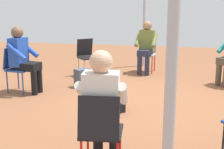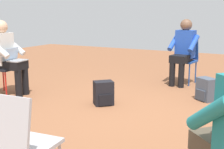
{
  "view_description": "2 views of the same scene",
  "coord_description": "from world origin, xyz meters",
  "px_view_note": "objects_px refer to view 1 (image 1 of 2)",
  "views": [
    {
      "loc": [
        -0.63,
        5.14,
        1.67
      ],
      "look_at": [
        0.4,
        0.27,
        0.51
      ],
      "focal_mm": 50.0,
      "sensor_mm": 36.0,
      "label": 1
    },
    {
      "loc": [
        -3.66,
        -1.62,
        1.38
      ],
      "look_at": [
        -0.02,
        0.3,
        0.54
      ],
      "focal_mm": 50.0,
      "sensor_mm": 36.0,
      "label": 2
    }
  ],
  "objects_px": {
    "chair_south": "(147,52)",
    "person_in_blue": "(23,56)",
    "chair_east": "(16,66)",
    "backpack_near_laptop_user": "(115,101)",
    "person_in_olive": "(146,44)",
    "chair_north": "(100,129)",
    "person_with_laptop": "(103,104)",
    "backpack_by_empty_chair": "(82,79)",
    "chair_southeast": "(87,55)"
  },
  "relations": [
    {
      "from": "chair_south",
      "to": "person_in_blue",
      "type": "height_order",
      "value": "person_in_blue"
    },
    {
      "from": "chair_east",
      "to": "backpack_near_laptop_user",
      "type": "distance_m",
      "value": 2.19
    },
    {
      "from": "backpack_near_laptop_user",
      "to": "person_in_olive",
      "type": "bearing_deg",
      "value": -93.6
    },
    {
      "from": "chair_north",
      "to": "chair_east",
      "type": "xyz_separation_m",
      "value": [
        2.28,
        -2.57,
        0.0
      ]
    },
    {
      "from": "person_with_laptop",
      "to": "backpack_near_laptop_user",
      "type": "distance_m",
      "value": 1.8
    },
    {
      "from": "backpack_by_empty_chair",
      "to": "backpack_near_laptop_user",
      "type": "bearing_deg",
      "value": 125.79
    },
    {
      "from": "person_in_blue",
      "to": "person_with_laptop",
      "type": "bearing_deg",
      "value": 48.34
    },
    {
      "from": "person_in_olive",
      "to": "backpack_near_laptop_user",
      "type": "relative_size",
      "value": 3.44
    },
    {
      "from": "person_in_olive",
      "to": "chair_south",
      "type": "bearing_deg",
      "value": -90.0
    },
    {
      "from": "person_in_blue",
      "to": "chair_north",
      "type": "bearing_deg",
      "value": 46.65
    },
    {
      "from": "chair_southeast",
      "to": "person_in_olive",
      "type": "distance_m",
      "value": 1.43
    },
    {
      "from": "chair_southeast",
      "to": "person_in_blue",
      "type": "height_order",
      "value": "person_in_blue"
    },
    {
      "from": "chair_southeast",
      "to": "chair_east",
      "type": "relative_size",
      "value": 1.0
    },
    {
      "from": "chair_east",
      "to": "backpack_by_empty_chair",
      "type": "height_order",
      "value": "chair_east"
    },
    {
      "from": "chair_southeast",
      "to": "person_with_laptop",
      "type": "bearing_deg",
      "value": 68.53
    },
    {
      "from": "person_with_laptop",
      "to": "person_in_olive",
      "type": "distance_m",
      "value": 4.52
    },
    {
      "from": "chair_south",
      "to": "person_with_laptop",
      "type": "height_order",
      "value": "person_with_laptop"
    },
    {
      "from": "person_in_blue",
      "to": "backpack_by_empty_chair",
      "type": "height_order",
      "value": "person_in_blue"
    },
    {
      "from": "chair_southeast",
      "to": "backpack_by_empty_chair",
      "type": "bearing_deg",
      "value": 60.33
    },
    {
      "from": "person_with_laptop",
      "to": "backpack_by_empty_chair",
      "type": "height_order",
      "value": "person_with_laptop"
    },
    {
      "from": "chair_east",
      "to": "backpack_near_laptop_user",
      "type": "relative_size",
      "value": 2.36
    },
    {
      "from": "person_in_blue",
      "to": "backpack_by_empty_chair",
      "type": "xyz_separation_m",
      "value": [
        -0.93,
        -0.64,
        -0.54
      ]
    },
    {
      "from": "chair_southeast",
      "to": "person_in_olive",
      "type": "bearing_deg",
      "value": 163.57
    },
    {
      "from": "person_in_olive",
      "to": "backpack_by_empty_chair",
      "type": "relative_size",
      "value": 3.44
    },
    {
      "from": "chair_north",
      "to": "person_with_laptop",
      "type": "relative_size",
      "value": 0.69
    },
    {
      "from": "chair_southeast",
      "to": "chair_north",
      "type": "bearing_deg",
      "value": 68.04
    },
    {
      "from": "person_in_olive",
      "to": "backpack_near_laptop_user",
      "type": "distance_m",
      "value": 2.88
    },
    {
      "from": "chair_southeast",
      "to": "backpack_near_laptop_user",
      "type": "height_order",
      "value": "chair_southeast"
    },
    {
      "from": "chair_north",
      "to": "chair_southeast",
      "type": "height_order",
      "value": "same"
    },
    {
      "from": "chair_south",
      "to": "chair_north",
      "type": "height_order",
      "value": "same"
    },
    {
      "from": "chair_southeast",
      "to": "backpack_near_laptop_user",
      "type": "xyz_separation_m",
      "value": [
        -1.12,
        2.25,
        -0.34
      ]
    },
    {
      "from": "chair_east",
      "to": "person_in_olive",
      "type": "bearing_deg",
      "value": 140.7
    },
    {
      "from": "person_with_laptop",
      "to": "backpack_near_laptop_user",
      "type": "relative_size",
      "value": 3.44
    },
    {
      "from": "chair_south",
      "to": "person_with_laptop",
      "type": "relative_size",
      "value": 0.69
    },
    {
      "from": "person_with_laptop",
      "to": "backpack_by_empty_chair",
      "type": "bearing_deg",
      "value": 104.92
    },
    {
      "from": "backpack_near_laptop_user",
      "to": "backpack_by_empty_chair",
      "type": "distance_m",
      "value": 1.62
    },
    {
      "from": "chair_north",
      "to": "person_in_blue",
      "type": "xyz_separation_m",
      "value": [
        2.11,
        -2.55,
        0.2
      ]
    },
    {
      "from": "chair_south",
      "to": "backpack_near_laptop_user",
      "type": "xyz_separation_m",
      "value": [
        0.19,
        2.99,
        -0.34
      ]
    },
    {
      "from": "chair_east",
      "to": "backpack_by_empty_chair",
      "type": "relative_size",
      "value": 2.36
    },
    {
      "from": "chair_south",
      "to": "person_in_blue",
      "type": "distance_m",
      "value": 3.11
    },
    {
      "from": "person_with_laptop",
      "to": "backpack_by_empty_chair",
      "type": "xyz_separation_m",
      "value": [
        1.16,
        -3.02,
        -0.53
      ]
    },
    {
      "from": "chair_north",
      "to": "person_with_laptop",
      "type": "bearing_deg",
      "value": 90.0
    },
    {
      "from": "chair_south",
      "to": "backpack_near_laptop_user",
      "type": "relative_size",
      "value": 2.36
    },
    {
      "from": "backpack_near_laptop_user",
      "to": "backpack_by_empty_chair",
      "type": "xyz_separation_m",
      "value": [
        0.95,
        -1.31,
        0.0
      ]
    },
    {
      "from": "chair_north",
      "to": "chair_southeast",
      "type": "relative_size",
      "value": 1.0
    },
    {
      "from": "chair_north",
      "to": "person_in_blue",
      "type": "relative_size",
      "value": 0.69
    },
    {
      "from": "chair_south",
      "to": "chair_north",
      "type": "bearing_deg",
      "value": 96.41
    },
    {
      "from": "person_in_olive",
      "to": "backpack_by_empty_chair",
      "type": "distance_m",
      "value": 1.95
    },
    {
      "from": "chair_south",
      "to": "chair_north",
      "type": "relative_size",
      "value": 1.0
    },
    {
      "from": "chair_north",
      "to": "backpack_by_empty_chair",
      "type": "relative_size",
      "value": 2.36
    }
  ]
}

